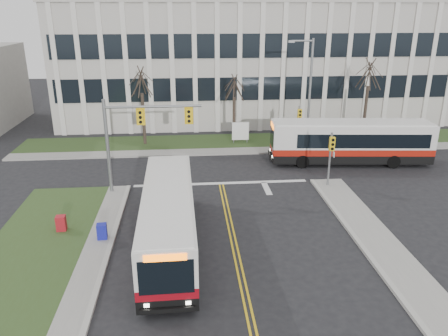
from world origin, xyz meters
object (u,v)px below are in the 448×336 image
directory_sign (240,131)px  newspaper_box_red (61,224)px  bus_main (169,220)px  streetlight (308,88)px  bus_cross (350,143)px  newspaper_box_blue (102,232)px

directory_sign → newspaper_box_red: size_ratio=2.11×
bus_main → streetlight: bearing=54.3°
directory_sign → newspaper_box_red: directory_sign is taller
newspaper_box_red → directory_sign: bearing=49.1°
bus_main → newspaper_box_red: size_ratio=11.83×
bus_cross → bus_main: bearing=-43.9°
streetlight → newspaper_box_red: 22.84m
bus_cross → newspaper_box_red: size_ratio=12.84×
directory_sign → newspaper_box_red: (-11.66, -15.58, -0.70)m
directory_sign → bus_cross: (7.88, -5.83, 0.46)m
bus_main → bus_cross: size_ratio=0.92×
bus_main → bus_cross: 18.07m
directory_sign → bus_main: size_ratio=0.18×
streetlight → directory_sign: 6.96m
streetlight → newspaper_box_blue: (-14.83, -15.43, -4.72)m
newspaper_box_blue → newspaper_box_red: size_ratio=1.00×
directory_sign → bus_main: bus_main is taller
directory_sign → streetlight: bearing=-13.2°
directory_sign → bus_main: 18.57m
bus_main → newspaper_box_red: (-5.87, 2.06, -1.02)m
newspaper_box_blue → newspaper_box_red: same height
streetlight → bus_main: bearing=-124.7°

